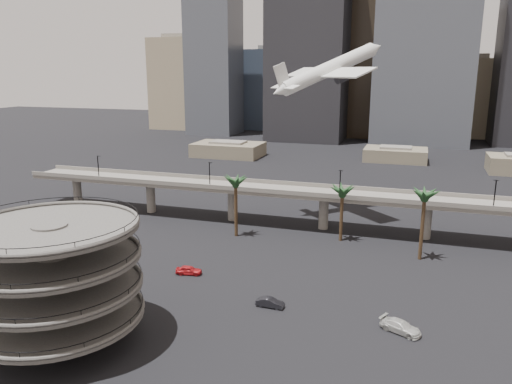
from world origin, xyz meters
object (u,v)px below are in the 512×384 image
(car_a, at_px, (189,270))
(car_b, at_px, (270,303))
(parking_ramp, at_px, (54,273))
(airborne_jet, at_px, (329,70))
(overpass, at_px, (277,194))
(car_c, at_px, (401,327))

(car_a, xyz_separation_m, car_b, (17.18, -7.52, -0.06))
(car_a, bearing_deg, parking_ramp, 154.81)
(airborne_jet, height_order, car_b, airborne_jet)
(overpass, relative_size, car_b, 29.99)
(overpass, relative_size, car_c, 22.72)
(airborne_jet, relative_size, car_b, 5.94)
(overpass, xyz_separation_m, car_a, (-6.65, -33.28, -6.56))
(parking_ramp, height_order, car_b, parking_ramp)
(parking_ramp, relative_size, car_a, 4.86)
(parking_ramp, distance_m, car_b, 31.10)
(airborne_jet, bearing_deg, car_b, -134.33)
(parking_ramp, bearing_deg, car_a, 76.14)
(parking_ramp, xyz_separation_m, overpass, (13.00, 59.00, -2.50))
(car_a, bearing_deg, car_c, -115.49)
(parking_ramp, relative_size, car_b, 5.12)
(car_b, bearing_deg, car_a, 67.52)
(parking_ramp, height_order, car_a, parking_ramp)
(car_a, xyz_separation_m, car_c, (36.33, -9.17, 0.05))
(car_a, height_order, car_b, car_a)
(car_c, bearing_deg, airborne_jet, 45.40)
(overpass, distance_m, car_c, 52.20)
(overpass, distance_m, airborne_jet, 32.27)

